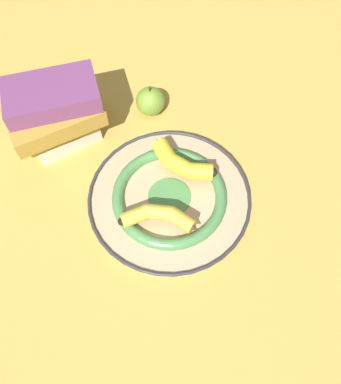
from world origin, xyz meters
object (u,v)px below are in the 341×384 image
object	(u,v)px
decorative_bowl	(170,197)
banana_a	(159,216)
banana_b	(180,163)
book_stack	(55,113)
apple	(150,101)

from	to	relation	value
decorative_bowl	banana_a	size ratio (longest dim) A/B	2.39
banana_b	book_stack	distance (m)	0.31
decorative_bowl	banana_b	distance (m)	0.08
book_stack	apple	distance (m)	0.23
banana_b	book_stack	xyz separation A→B (m)	(0.22, 0.21, 0.03)
banana_a	book_stack	size ratio (longest dim) A/B	0.66
decorative_bowl	book_stack	distance (m)	0.33
decorative_bowl	apple	xyz separation A→B (m)	(0.26, -0.07, 0.02)
banana_a	apple	distance (m)	0.32
decorative_bowl	banana_b	xyz separation A→B (m)	(0.05, -0.05, 0.04)
banana_b	book_stack	bearing A→B (deg)	-168.37
banana_a	book_stack	bearing A→B (deg)	-38.48
decorative_bowl	apple	world-z (taller)	apple
apple	decorative_bowl	bearing A→B (deg)	165.42
decorative_bowl	banana_b	size ratio (longest dim) A/B	2.35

